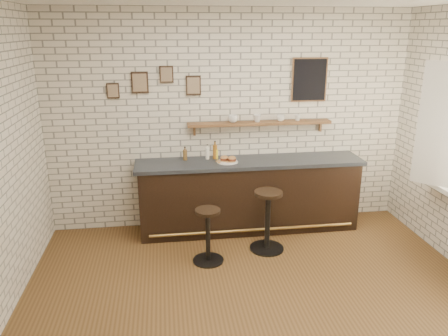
{
  "coord_description": "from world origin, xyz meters",
  "views": [
    {
      "loc": [
        -0.91,
        -3.89,
        2.73
      ],
      "look_at": [
        -0.24,
        0.9,
        1.18
      ],
      "focal_mm": 35.0,
      "sensor_mm": 36.0,
      "label": 1
    }
  ],
  "objects_px": {
    "bitters_bottle_brown": "(185,155)",
    "bar_stool_left": "(208,234)",
    "sandwich_plate": "(227,162)",
    "bar_stool_right": "(268,219)",
    "shelf_cup_d": "(298,118)",
    "shelf_cup_a": "(233,119)",
    "shelf_cup_c": "(281,118)",
    "shelf_cup_b": "(257,118)",
    "condiment_bottle_yellow": "(216,154)",
    "ciabatta_sandwich": "(228,159)",
    "bitters_bottle_amber": "(215,152)",
    "bar_counter": "(249,195)",
    "bitters_bottle_white": "(207,153)"
  },
  "relations": [
    {
      "from": "ciabatta_sandwich",
      "to": "bar_stool_right",
      "type": "bearing_deg",
      "value": -55.37
    },
    {
      "from": "shelf_cup_d",
      "to": "bitters_bottle_white",
      "type": "bearing_deg",
      "value": 163.74
    },
    {
      "from": "ciabatta_sandwich",
      "to": "condiment_bottle_yellow",
      "type": "distance_m",
      "value": 0.23
    },
    {
      "from": "bitters_bottle_brown",
      "to": "condiment_bottle_yellow",
      "type": "distance_m",
      "value": 0.43
    },
    {
      "from": "shelf_cup_a",
      "to": "shelf_cup_d",
      "type": "height_order",
      "value": "shelf_cup_a"
    },
    {
      "from": "sandwich_plate",
      "to": "bar_stool_right",
      "type": "height_order",
      "value": "sandwich_plate"
    },
    {
      "from": "condiment_bottle_yellow",
      "to": "shelf_cup_c",
      "type": "relative_size",
      "value": 1.54
    },
    {
      "from": "bar_counter",
      "to": "shelf_cup_d",
      "type": "relative_size",
      "value": 35.01
    },
    {
      "from": "condiment_bottle_yellow",
      "to": "shelf_cup_b",
      "type": "distance_m",
      "value": 0.75
    },
    {
      "from": "bitters_bottle_amber",
      "to": "bar_stool_left",
      "type": "distance_m",
      "value": 1.26
    },
    {
      "from": "bitters_bottle_brown",
      "to": "shelf_cup_a",
      "type": "xyz_separation_m",
      "value": [
        0.67,
        0.06,
        0.47
      ]
    },
    {
      "from": "bar_counter",
      "to": "bitters_bottle_amber",
      "type": "height_order",
      "value": "bitters_bottle_amber"
    },
    {
      "from": "ciabatta_sandwich",
      "to": "bitters_bottle_white",
      "type": "xyz_separation_m",
      "value": [
        -0.26,
        0.18,
        0.04
      ]
    },
    {
      "from": "sandwich_plate",
      "to": "bar_stool_left",
      "type": "bearing_deg",
      "value": -113.74
    },
    {
      "from": "shelf_cup_a",
      "to": "shelf_cup_c",
      "type": "bearing_deg",
      "value": -6.49
    },
    {
      "from": "sandwich_plate",
      "to": "bar_stool_right",
      "type": "relative_size",
      "value": 0.35
    },
    {
      "from": "shelf_cup_c",
      "to": "bar_stool_right",
      "type": "bearing_deg",
      "value": 174.51
    },
    {
      "from": "sandwich_plate",
      "to": "shelf_cup_b",
      "type": "distance_m",
      "value": 0.74
    },
    {
      "from": "ciabatta_sandwich",
      "to": "bitters_bottle_brown",
      "type": "height_order",
      "value": "bitters_bottle_brown"
    },
    {
      "from": "bar_counter",
      "to": "shelf_cup_c",
      "type": "relative_size",
      "value": 27.74
    },
    {
      "from": "bitters_bottle_brown",
      "to": "shelf_cup_c",
      "type": "relative_size",
      "value": 1.66
    },
    {
      "from": "sandwich_plate",
      "to": "bitters_bottle_amber",
      "type": "height_order",
      "value": "bitters_bottle_amber"
    },
    {
      "from": "shelf_cup_b",
      "to": "shelf_cup_d",
      "type": "xyz_separation_m",
      "value": [
        0.57,
        0.0,
        -0.01
      ]
    },
    {
      "from": "condiment_bottle_yellow",
      "to": "bar_stool_left",
      "type": "bearing_deg",
      "value": -102.78
    },
    {
      "from": "shelf_cup_a",
      "to": "shelf_cup_b",
      "type": "distance_m",
      "value": 0.34
    },
    {
      "from": "bitters_bottle_white",
      "to": "shelf_cup_b",
      "type": "height_order",
      "value": "shelf_cup_b"
    },
    {
      "from": "shelf_cup_a",
      "to": "ciabatta_sandwich",
      "type": "bearing_deg",
      "value": -119.49
    },
    {
      "from": "sandwich_plate",
      "to": "ciabatta_sandwich",
      "type": "bearing_deg",
      "value": 0.0
    },
    {
      "from": "bitters_bottle_amber",
      "to": "shelf_cup_a",
      "type": "xyz_separation_m",
      "value": [
        0.26,
        0.06,
        0.44
      ]
    },
    {
      "from": "bar_stool_right",
      "to": "bitters_bottle_brown",
      "type": "bearing_deg",
      "value": 141.2
    },
    {
      "from": "shelf_cup_d",
      "to": "bar_stool_right",
      "type": "bearing_deg",
      "value": -143.83
    },
    {
      "from": "sandwich_plate",
      "to": "bar_stool_right",
      "type": "distance_m",
      "value": 0.95
    },
    {
      "from": "bar_counter",
      "to": "condiment_bottle_yellow",
      "type": "distance_m",
      "value": 0.74
    },
    {
      "from": "bitters_bottle_white",
      "to": "condiment_bottle_yellow",
      "type": "height_order",
      "value": "bitters_bottle_white"
    },
    {
      "from": "bitters_bottle_white",
      "to": "shelf_cup_a",
      "type": "relative_size",
      "value": 1.61
    },
    {
      "from": "ciabatta_sandwich",
      "to": "bar_stool_right",
      "type": "xyz_separation_m",
      "value": [
        0.42,
        -0.61,
        -0.63
      ]
    },
    {
      "from": "ciabatta_sandwich",
      "to": "bitters_bottle_amber",
      "type": "bearing_deg",
      "value": 129.71
    },
    {
      "from": "bar_stool_right",
      "to": "shelf_cup_c",
      "type": "height_order",
      "value": "shelf_cup_c"
    },
    {
      "from": "bitters_bottle_amber",
      "to": "shelf_cup_d",
      "type": "xyz_separation_m",
      "value": [
        1.17,
        0.06,
        0.43
      ]
    },
    {
      "from": "bar_counter",
      "to": "shelf_cup_c",
      "type": "xyz_separation_m",
      "value": [
        0.47,
        0.2,
        1.04
      ]
    },
    {
      "from": "shelf_cup_d",
      "to": "ciabatta_sandwich",
      "type": "bearing_deg",
      "value": 174.61
    },
    {
      "from": "sandwich_plate",
      "to": "shelf_cup_b",
      "type": "height_order",
      "value": "shelf_cup_b"
    },
    {
      "from": "bar_stool_right",
      "to": "shelf_cup_a",
      "type": "relative_size",
      "value": 6.16
    },
    {
      "from": "bar_stool_left",
      "to": "shelf_cup_d",
      "type": "xyz_separation_m",
      "value": [
        1.38,
        1.05,
        1.18
      ]
    },
    {
      "from": "bitters_bottle_brown",
      "to": "bar_stool_left",
      "type": "bearing_deg",
      "value": -78.53
    },
    {
      "from": "bitters_bottle_brown",
      "to": "shelf_cup_a",
      "type": "height_order",
      "value": "shelf_cup_a"
    },
    {
      "from": "condiment_bottle_yellow",
      "to": "sandwich_plate",
      "type": "bearing_deg",
      "value": -54.98
    },
    {
      "from": "ciabatta_sandwich",
      "to": "bitters_bottle_amber",
      "type": "relative_size",
      "value": 0.91
    },
    {
      "from": "bitters_bottle_amber",
      "to": "bar_counter",
      "type": "bearing_deg",
      "value": -17.49
    },
    {
      "from": "bitters_bottle_white",
      "to": "shelf_cup_c",
      "type": "xyz_separation_m",
      "value": [
        1.03,
        0.06,
        0.45
      ]
    }
  ]
}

